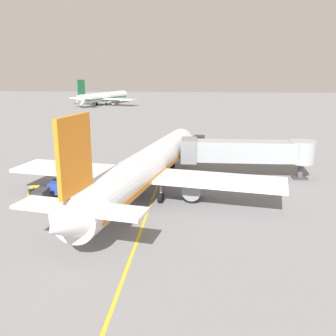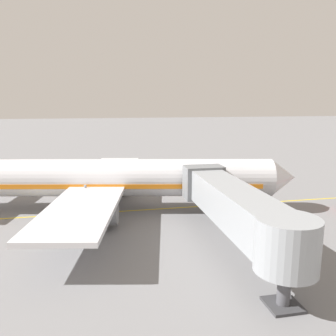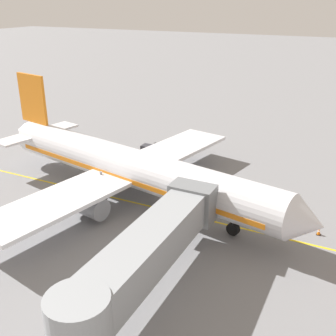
{
  "view_description": "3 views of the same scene",
  "coord_description": "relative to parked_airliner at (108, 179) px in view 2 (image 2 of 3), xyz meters",
  "views": [
    {
      "loc": [
        4.88,
        -37.92,
        13.66
      ],
      "look_at": [
        1.59,
        2.05,
        3.13
      ],
      "focal_mm": 40.25,
      "sensor_mm": 36.0,
      "label": 1
    },
    {
      "loc": [
        33.14,
        0.75,
        10.73
      ],
      "look_at": [
        -0.22,
        7.57,
        4.16
      ],
      "focal_mm": 36.93,
      "sensor_mm": 36.0,
      "label": 2
    },
    {
      "loc": [
        30.39,
        21.22,
        18.41
      ],
      "look_at": [
        -0.4,
        5.89,
        4.14
      ],
      "focal_mm": 43.93,
      "sensor_mm": 36.0,
      "label": 3
    }
  ],
  "objects": [
    {
      "name": "baggage_tug_lead",
      "position": [
        -11.61,
        -2.69,
        -2.47
      ],
      "size": [
        1.92,
        2.75,
        1.62
      ],
      "color": "gold",
      "rests_on": "ground"
    },
    {
      "name": "parked_airliner",
      "position": [
        0.0,
        0.0,
        0.0
      ],
      "size": [
        30.44,
        37.15,
        10.63
      ],
      "color": "silver",
      "rests_on": "ground"
    },
    {
      "name": "ground_plane",
      "position": [
        0.89,
        -1.58,
        -3.19
      ],
      "size": [
        400.0,
        400.0,
        0.0
      ],
      "primitive_type": "plane",
      "color": "slate"
    },
    {
      "name": "safety_cone_wing_tip",
      "position": [
        -1.96,
        16.21,
        -2.9
      ],
      "size": [
        0.36,
        0.36,
        0.59
      ],
      "color": "black",
      "rests_on": "ground"
    },
    {
      "name": "gate_lead_in_line",
      "position": [
        0.89,
        -1.58,
        -3.18
      ],
      "size": [
        0.24,
        80.0,
        0.01
      ],
      "primitive_type": "cube",
      "color": "gold",
      "rests_on": "ground"
    },
    {
      "name": "jet_bridge",
      "position": [
        12.03,
        8.5,
        0.27
      ],
      "size": [
        17.02,
        3.5,
        4.98
      ],
      "color": "#93999E",
      "rests_on": "ground"
    },
    {
      "name": "baggage_cart_front",
      "position": [
        -9.97,
        -0.62,
        -2.24
      ],
      "size": [
        1.33,
        2.91,
        1.58
      ],
      "color": "#4C4C51",
      "rests_on": "ground"
    },
    {
      "name": "safety_cone_nose_left",
      "position": [
        -0.98,
        17.72,
        -2.9
      ],
      "size": [
        0.36,
        0.36,
        0.59
      ],
      "color": "black",
      "rests_on": "ground"
    },
    {
      "name": "safety_cone_nose_right",
      "position": [
        -0.19,
        14.37,
        -2.9
      ],
      "size": [
        0.36,
        0.36,
        0.59
      ],
      "color": "black",
      "rests_on": "ground"
    },
    {
      "name": "ground_crew_wing_walker",
      "position": [
        -4.68,
        9.32,
        -2.23
      ],
      "size": [
        0.42,
        0.68,
        1.69
      ],
      "color": "#232328",
      "rests_on": "ground"
    },
    {
      "name": "baggage_cart_second_in_train",
      "position": [
        -10.47,
        -3.62,
        -2.24
      ],
      "size": [
        1.33,
        2.91,
        1.58
      ],
      "color": "#4C4C51",
      "rests_on": "ground"
    }
  ]
}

